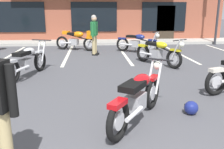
{
  "coord_description": "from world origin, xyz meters",
  "views": [
    {
      "loc": [
        -0.2,
        -1.47,
        1.92
      ],
      "look_at": [
        0.23,
        3.66,
        0.55
      ],
      "focal_mm": 39.79,
      "sensor_mm": 36.0,
      "label": 1
    }
  ],
  "objects": [
    {
      "name": "motorcycle_black_cruiser",
      "position": [
        -0.84,
        10.32,
        0.53
      ],
      "size": [
        1.98,
        1.14,
        0.98
      ],
      "color": "black",
      "rests_on": "ground_plane"
    },
    {
      "name": "sidewalk_kerb",
      "position": [
        0.0,
        12.8,
        0.07
      ],
      "size": [
        22.0,
        1.8,
        0.14
      ],
      "primitive_type": "cube",
      "color": "#A8A59E",
      "rests_on": "ground_plane"
    },
    {
      "name": "motorcycle_foreground_classic",
      "position": [
        0.58,
        2.48,
        0.46
      ],
      "size": [
        1.4,
        1.84,
        0.98
      ],
      "color": "black",
      "rests_on": "ground_plane"
    },
    {
      "name": "ground_plane",
      "position": [
        0.0,
        4.11,
        0.0
      ],
      "size": [
        80.0,
        80.0,
        0.0
      ],
      "primitive_type": "plane",
      "color": "#47474C"
    },
    {
      "name": "motorcycle_blue_standard",
      "position": [
        -2.04,
        5.7,
        0.46
      ],
      "size": [
        0.97,
        2.04,
        0.98
      ],
      "color": "black",
      "rests_on": "ground_plane"
    },
    {
      "name": "motorcycle_green_cafe_racer",
      "position": [
        1.83,
        9.42,
        0.46
      ],
      "size": [
        1.79,
        1.49,
        0.98
      ],
      "color": "black",
      "rests_on": "ground_plane"
    },
    {
      "name": "person_in_shorts_foreground",
      "position": [
        -0.07,
        9.02,
        0.95
      ],
      "size": [
        0.35,
        0.61,
        1.68
      ],
      "color": "black",
      "rests_on": "ground_plane"
    },
    {
      "name": "helmet_on_pavement",
      "position": [
        1.63,
        2.7,
        0.13
      ],
      "size": [
        0.26,
        0.26,
        0.26
      ],
      "color": "navy",
      "rests_on": "ground_plane"
    },
    {
      "name": "brick_storefront_building",
      "position": [
        0.0,
        16.5,
        2.03
      ],
      "size": [
        15.63,
        6.93,
        4.06
      ],
      "color": "brown",
      "rests_on": "ground_plane"
    },
    {
      "name": "painted_stall_lines",
      "position": [
        -0.0,
        9.2,
        0.0
      ],
      "size": [
        12.27,
        4.8,
        0.01
      ],
      "color": "silver",
      "rests_on": "ground_plane"
    },
    {
      "name": "motorcycle_silver_naked",
      "position": [
        2.11,
        6.9,
        0.46
      ],
      "size": [
        1.38,
        1.85,
        0.98
      ],
      "color": "black",
      "rests_on": "ground_plane"
    }
  ]
}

